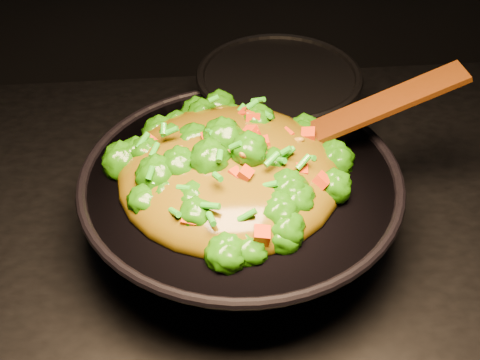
{
  "coord_description": "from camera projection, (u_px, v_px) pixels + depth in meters",
  "views": [
    {
      "loc": [
        -0.16,
        -0.55,
        1.51
      ],
      "look_at": [
        -0.1,
        0.03,
        1.0
      ],
      "focal_mm": 45.0,
      "sensor_mm": 36.0,
      "label": 1
    }
  ],
  "objects": [
    {
      "name": "stir_fry",
      "position": [
        229.0,
        147.0,
        0.72
      ],
      "size": [
        0.32,
        0.32,
        0.1
      ],
      "primitive_type": null,
      "rotation": [
        0.0,
        0.0,
        -0.16
      ],
      "color": "#206807",
      "rests_on": "wok"
    },
    {
      "name": "wok",
      "position": [
        241.0,
        208.0,
        0.79
      ],
      "size": [
        0.49,
        0.49,
        0.11
      ],
      "primitive_type": null,
      "rotation": [
        0.0,
        0.0,
        0.28
      ],
      "color": "black",
      "rests_on": "stovetop"
    },
    {
      "name": "spatula",
      "position": [
        358.0,
        115.0,
        0.77
      ],
      "size": [
        0.27,
        0.06,
        0.11
      ],
      "primitive_type": "cube",
      "rotation": [
        0.0,
        -0.38,
        0.07
      ],
      "color": "#3A1906",
      "rests_on": "wok"
    },
    {
      "name": "back_pot",
      "position": [
        278.0,
        109.0,
        0.94
      ],
      "size": [
        0.31,
        0.31,
        0.14
      ],
      "primitive_type": "cylinder",
      "rotation": [
        0.0,
        0.0,
        0.37
      ],
      "color": "black",
      "rests_on": "stovetop"
    }
  ]
}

